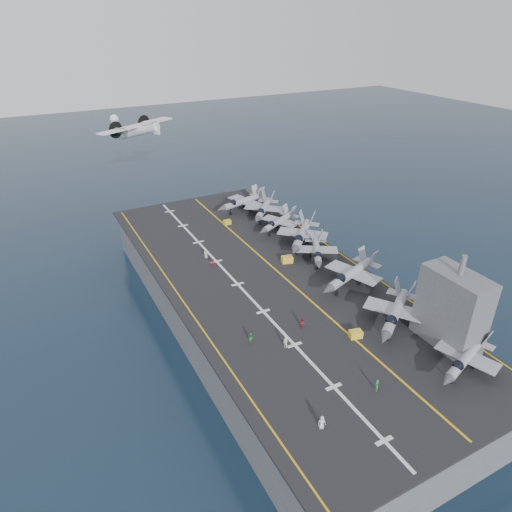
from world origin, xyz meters
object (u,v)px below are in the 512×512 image
transport_plane (137,131)px  island_superstructure (454,301)px  fighter_jet_0 (466,357)px  tow_cart_a (356,334)px

transport_plane → island_superstructure: bearing=-76.9°
fighter_jet_0 → island_superstructure: bearing=64.7°
island_superstructure → fighter_jet_0: 8.31m
island_superstructure → fighter_jet_0: (-2.75, -5.82, -5.26)m
island_superstructure → fighter_jet_0: island_superstructure is taller
fighter_jet_0 → tow_cart_a: fighter_jet_0 is taller
island_superstructure → tow_cart_a: island_superstructure is taller
tow_cart_a → transport_plane: (-9.91, 84.83, 15.37)m
tow_cart_a → fighter_jet_0: bearing=-55.8°
fighter_jet_0 → tow_cart_a: 15.79m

